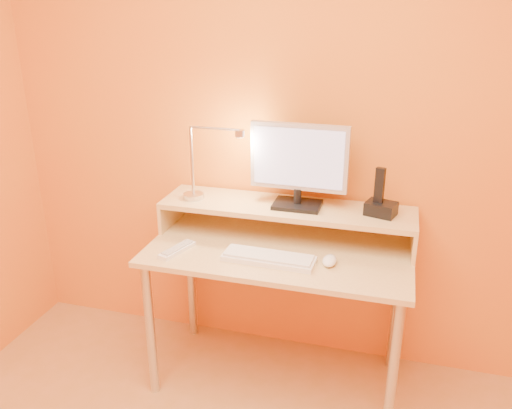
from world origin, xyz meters
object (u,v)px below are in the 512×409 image
(monitor_panel, at_px, (299,157))
(phone_dock, at_px, (381,209))
(keyboard, at_px, (269,259))
(mouse, at_px, (329,261))
(lamp_base, at_px, (194,196))
(remote_control, at_px, (177,250))

(monitor_panel, relative_size, phone_dock, 3.48)
(keyboard, relative_size, mouse, 3.82)
(phone_dock, xyz_separation_m, keyboard, (-0.45, -0.27, -0.18))
(phone_dock, xyz_separation_m, mouse, (-0.19, -0.23, -0.17))
(phone_dock, bearing_deg, lamp_base, -161.78)
(phone_dock, xyz_separation_m, remote_control, (-0.87, -0.30, -0.18))
(monitor_panel, xyz_separation_m, keyboard, (-0.07, -0.28, -0.39))
(monitor_panel, relative_size, mouse, 4.26)
(lamp_base, height_order, mouse, lamp_base)
(phone_dock, distance_m, mouse, 0.35)
(lamp_base, bearing_deg, monitor_panel, 4.50)
(monitor_panel, xyz_separation_m, remote_control, (-0.49, -0.31, -0.39))
(monitor_panel, relative_size, remote_control, 2.25)
(lamp_base, distance_m, phone_dock, 0.89)
(remote_control, bearing_deg, lamp_base, 112.57)
(phone_dock, distance_m, keyboard, 0.56)
(phone_dock, distance_m, remote_control, 0.94)
(monitor_panel, xyz_separation_m, phone_dock, (0.38, -0.01, -0.21))
(keyboard, bearing_deg, lamp_base, 153.32)
(lamp_base, bearing_deg, keyboard, -28.79)
(keyboard, height_order, mouse, mouse)
(mouse, bearing_deg, remote_control, -174.03)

